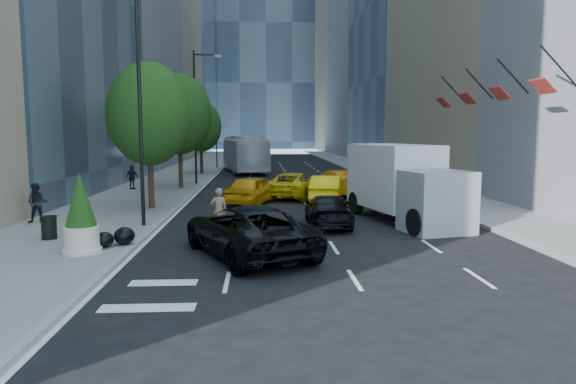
{
  "coord_description": "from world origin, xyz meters",
  "views": [
    {
      "loc": [
        -1.58,
        -17.61,
        4.03
      ],
      "look_at": [
        -0.44,
        3.32,
        1.6
      ],
      "focal_mm": 32.0,
      "sensor_mm": 36.0,
      "label": 1
    }
  ],
  "objects": [
    {
      "name": "sidewalk_left",
      "position": [
        -9.0,
        30.0,
        0.07
      ],
      "size": [
        6.0,
        120.0,
        0.15
      ],
      "primitive_type": "cube",
      "color": "slate",
      "rests_on": "ground"
    },
    {
      "name": "tree_near",
      "position": [
        -7.2,
        9.0,
        4.97
      ],
      "size": [
        4.2,
        4.2,
        7.46
      ],
      "color": "#2F2412",
      "rests_on": "sidewalk_left"
    },
    {
      "name": "traffic_signal",
      "position": [
        -6.4,
        40.0,
        4.23
      ],
      "size": [
        2.48,
        0.53,
        5.2
      ],
      "color": "black",
      "rests_on": "sidewalk_left"
    },
    {
      "name": "pedestrian_b",
      "position": [
        -10.36,
        18.0,
        0.97
      ],
      "size": [
        1.04,
        0.68,
        1.65
      ],
      "primitive_type": "imported",
      "rotation": [
        0.0,
        0.0,
        2.83
      ],
      "color": "black",
      "rests_on": "sidewalk_left"
    },
    {
      "name": "taxi_c",
      "position": [
        0.5,
        14.1,
        0.78
      ],
      "size": [
        4.26,
        6.15,
        1.56
      ],
      "primitive_type": "imported",
      "rotation": [
        0.0,
        0.0,
        2.81
      ],
      "color": "#D5B70B",
      "rests_on": "ground"
    },
    {
      "name": "tree_mid",
      "position": [
        -7.2,
        19.0,
        5.32
      ],
      "size": [
        4.5,
        4.5,
        7.99
      ],
      "color": "#2F2412",
      "rests_on": "sidewalk_left"
    },
    {
      "name": "box_truck",
      "position": [
        4.93,
        5.19,
        1.77
      ],
      "size": [
        4.19,
        7.66,
        3.47
      ],
      "rotation": [
        0.0,
        0.0,
        0.23
      ],
      "color": "silver",
      "rests_on": "ground"
    },
    {
      "name": "facade_flags",
      "position": [
        10.64,
        10.0,
        6.18
      ],
      "size": [
        1.85,
        13.3,
        2.05
      ],
      "color": "black",
      "rests_on": "ground"
    },
    {
      "name": "ground",
      "position": [
        0.0,
        0.0,
        0.0
      ],
      "size": [
        160.0,
        160.0,
        0.0
      ],
      "primitive_type": "plane",
      "color": "black",
      "rests_on": "ground"
    },
    {
      "name": "taxi_d",
      "position": [
        3.41,
        15.5,
        0.82
      ],
      "size": [
        3.71,
        6.05,
        1.64
      ],
      "primitive_type": "imported",
      "rotation": [
        0.0,
        0.0,
        3.41
      ],
      "color": "#FF9E0D",
      "rests_on": "ground"
    },
    {
      "name": "trash_can",
      "position": [
        -9.32,
        1.32,
        0.55
      ],
      "size": [
        0.54,
        0.54,
        0.81
      ],
      "primitive_type": "cylinder",
      "color": "black",
      "rests_on": "sidewalk_left"
    },
    {
      "name": "sidewalk_right",
      "position": [
        10.0,
        30.0,
        0.07
      ],
      "size": [
        4.0,
        120.0,
        0.15
      ],
      "primitive_type": "cube",
      "color": "slate",
      "rests_on": "ground"
    },
    {
      "name": "lamp_far",
      "position": [
        -6.32,
        22.0,
        5.81
      ],
      "size": [
        2.13,
        0.22,
        10.0
      ],
      "color": "black",
      "rests_on": "sidewalk_left"
    },
    {
      "name": "city_bus",
      "position": [
        -3.2,
        35.46,
        1.85
      ],
      "size": [
        5.23,
        13.61,
        3.7
      ],
      "primitive_type": "imported",
      "rotation": [
        0.0,
        0.0,
        0.16
      ],
      "color": "silver",
      "rests_on": "ground"
    },
    {
      "name": "taxi_a",
      "position": [
        -2.0,
        11.5,
        0.8
      ],
      "size": [
        3.49,
        5.09,
        1.61
      ],
      "primitive_type": "imported",
      "rotation": [
        0.0,
        0.0,
        2.77
      ],
      "color": "orange",
      "rests_on": "ground"
    },
    {
      "name": "tree_far",
      "position": [
        -7.2,
        32.0,
        4.62
      ],
      "size": [
        3.9,
        3.9,
        6.92
      ],
      "color": "#2F2412",
      "rests_on": "sidewalk_left"
    },
    {
      "name": "garbage_bags",
      "position": [
        -6.54,
        0.04,
        0.44
      ],
      "size": [
        1.23,
        1.19,
        0.61
      ],
      "color": "black",
      "rests_on": "sidewalk_left"
    },
    {
      "name": "black_sedan_mercedes",
      "position": [
        1.35,
        4.25,
        0.68
      ],
      "size": [
        2.12,
        4.77,
        1.36
      ],
      "primitive_type": "imported",
      "rotation": [
        0.0,
        0.0,
        3.1
      ],
      "color": "black",
      "rests_on": "ground"
    },
    {
      "name": "lamp_near",
      "position": [
        -6.32,
        4.0,
        5.81
      ],
      "size": [
        2.13,
        0.22,
        10.0
      ],
      "color": "black",
      "rests_on": "sidewalk_left"
    },
    {
      "name": "tower_left_end",
      "position": [
        -22.0,
        92.0,
        30.0
      ],
      "size": [
        20.0,
        28.0,
        60.0
      ],
      "primitive_type": "cube",
      "color": "#323F4F",
      "rests_on": "ground"
    },
    {
      "name": "taxi_b",
      "position": [
        2.29,
        12.04,
        0.78
      ],
      "size": [
        2.54,
        4.94,
        1.55
      ],
      "primitive_type": "imported",
      "rotation": [
        0.0,
        0.0,
        2.94
      ],
      "color": "yellow",
      "rests_on": "ground"
    },
    {
      "name": "tower_right_far",
      "position": [
        22.0,
        98.0,
        25.0
      ],
      "size": [
        20.0,
        24.0,
        50.0
      ],
      "primitive_type": "cube",
      "color": "gray",
      "rests_on": "ground"
    },
    {
      "name": "black_sedan_lincoln",
      "position": [
        -2.0,
        -1.0,
        0.84
      ],
      "size": [
        5.06,
        6.67,
        1.68
      ],
      "primitive_type": "imported",
      "rotation": [
        0.0,
        0.0,
        3.57
      ],
      "color": "black",
      "rests_on": "ground"
    },
    {
      "name": "pedestrian_a",
      "position": [
        -11.2,
        4.85,
        1.01
      ],
      "size": [
        0.94,
        0.79,
        1.72
      ],
      "primitive_type": "imported",
      "rotation": [
        0.0,
        0.0,
        0.18
      ],
      "color": "black",
      "rests_on": "sidewalk_left"
    },
    {
      "name": "skateboarder",
      "position": [
        -3.2,
        2.26,
        0.89
      ],
      "size": [
        0.73,
        0.57,
        1.78
      ],
      "primitive_type": "imported",
      "rotation": [
        0.0,
        0.0,
        3.39
      ],
      "color": "#79644B",
      "rests_on": "ground"
    },
    {
      "name": "planter_shrub",
      "position": [
        -7.39,
        -0.89,
        1.4
      ],
      "size": [
        1.1,
        1.1,
        2.63
      ],
      "color": "beige",
      "rests_on": "sidewalk_left"
    }
  ]
}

